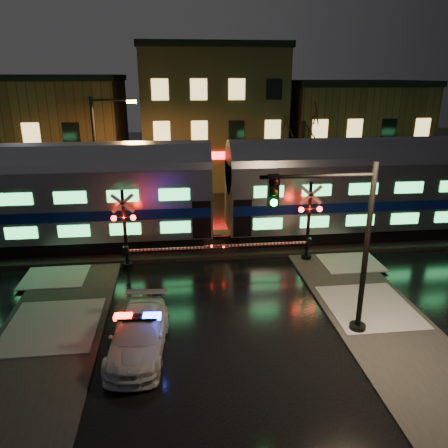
{
  "coord_description": "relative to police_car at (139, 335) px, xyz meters",
  "views": [
    {
      "loc": [
        -1.52,
        -18.58,
        9.46
      ],
      "look_at": [
        0.91,
        2.5,
        2.2
      ],
      "focal_mm": 35.0,
      "sensor_mm": 36.0,
      "label": 1
    }
  ],
  "objects": [
    {
      "name": "ground",
      "position": [
        3.0,
        4.89,
        -0.68
      ],
      "size": [
        120.0,
        120.0,
        0.0
      ],
      "primitive_type": "plane",
      "color": "black",
      "rests_on": "ground"
    },
    {
      "name": "sidewalk_right",
      "position": [
        9.5,
        -1.11,
        -0.62
      ],
      "size": [
        4.0,
        20.0,
        0.12
      ],
      "primitive_type": "cube",
      "color": "#2D2D2D",
      "rests_on": "ground"
    },
    {
      "name": "police_car",
      "position": [
        0.0,
        0.0,
        0.0
      ],
      "size": [
        2.29,
        4.81,
        1.51
      ],
      "rotation": [
        0.0,
        0.0,
        -0.09
      ],
      "color": "silver",
      "rests_on": "ground"
    },
    {
      "name": "building_mid",
      "position": [
        5.0,
        27.39,
        5.07
      ],
      "size": [
        12.0,
        11.0,
        11.5
      ],
      "primitive_type": "cube",
      "color": "brown",
      "rests_on": "ground"
    },
    {
      "name": "building_left",
      "position": [
        -10.0,
        26.89,
        3.82
      ],
      "size": [
        14.0,
        10.0,
        9.0
      ],
      "primitive_type": "cube",
      "color": "#543220",
      "rests_on": "ground"
    },
    {
      "name": "sidewalk_left",
      "position": [
        -3.5,
        -1.11,
        -0.62
      ],
      "size": [
        4.0,
        20.0,
        0.12
      ],
      "primitive_type": "cube",
      "color": "#2D2D2D",
      "rests_on": "ground"
    },
    {
      "name": "streetlight",
      "position": [
        -3.02,
        13.89,
        4.08
      ],
      "size": [
        2.76,
        0.29,
        8.26
      ],
      "color": "black",
      "rests_on": "ground"
    },
    {
      "name": "ballast",
      "position": [
        3.0,
        9.89,
        -0.56
      ],
      "size": [
        90.0,
        4.2,
        0.24
      ],
      "primitive_type": "cube",
      "color": "black",
      "rests_on": "ground"
    },
    {
      "name": "crossing_signal_right",
      "position": [
        8.01,
        7.2,
        1.11
      ],
      "size": [
        6.1,
        0.67,
        4.32
      ],
      "color": "black",
      "rests_on": "ground"
    },
    {
      "name": "building_right",
      "position": [
        18.0,
        26.89,
        3.57
      ],
      "size": [
        12.0,
        10.0,
        8.5
      ],
      "primitive_type": "cube",
      "color": "#543220",
      "rests_on": "ground"
    },
    {
      "name": "train",
      "position": [
        3.93,
        9.89,
        2.7
      ],
      "size": [
        51.0,
        3.12,
        5.92
      ],
      "color": "black",
      "rests_on": "ballast"
    },
    {
      "name": "crossing_signal_left",
      "position": [
        -0.74,
        7.2,
        1.04
      ],
      "size": [
        5.88,
        0.66,
        4.16
      ],
      "color": "black",
      "rests_on": "ground"
    },
    {
      "name": "traffic_light",
      "position": [
        7.25,
        0.26,
        2.87
      ],
      "size": [
        4.32,
        0.74,
        6.68
      ],
      "rotation": [
        0.0,
        0.0,
        0.18
      ],
      "color": "black",
      "rests_on": "ground"
    }
  ]
}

